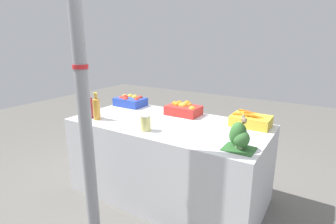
{
  "coord_description": "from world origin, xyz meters",
  "views": [
    {
      "loc": [
        1.26,
        -2.01,
        1.53
      ],
      "look_at": [
        0.0,
        0.0,
        0.87
      ],
      "focal_mm": 28.0,
      "sensor_mm": 36.0,
      "label": 1
    }
  ],
  "objects_px": {
    "broccoli_pile": "(239,136)",
    "pickle_jar": "(146,123)",
    "support_pole": "(81,79)",
    "juice_bottle_amber": "(97,108)",
    "sparrow_bird": "(244,119)",
    "orange_crate": "(183,109)",
    "juice_bottle_ruby": "(89,106)",
    "carrot_crate": "(251,120)",
    "apple_crate": "(130,101)",
    "juice_bottle_cloudy": "(82,105)"
  },
  "relations": [
    {
      "from": "support_pole",
      "to": "juice_bottle_ruby",
      "type": "height_order",
      "value": "support_pole"
    },
    {
      "from": "support_pole",
      "to": "juice_bottle_ruby",
      "type": "bearing_deg",
      "value": 136.05
    },
    {
      "from": "apple_crate",
      "to": "carrot_crate",
      "type": "height_order",
      "value": "apple_crate"
    },
    {
      "from": "pickle_jar",
      "to": "orange_crate",
      "type": "bearing_deg",
      "value": 86.85
    },
    {
      "from": "support_pole",
      "to": "apple_crate",
      "type": "height_order",
      "value": "support_pole"
    },
    {
      "from": "juice_bottle_amber",
      "to": "sparrow_bird",
      "type": "xyz_separation_m",
      "value": [
        1.43,
        0.03,
        0.11
      ]
    },
    {
      "from": "juice_bottle_ruby",
      "to": "juice_bottle_amber",
      "type": "height_order",
      "value": "juice_bottle_ruby"
    },
    {
      "from": "juice_bottle_ruby",
      "to": "broccoli_pile",
      "type": "bearing_deg",
      "value": 1.34
    },
    {
      "from": "support_pole",
      "to": "orange_crate",
      "type": "relative_size",
      "value": 7.35
    },
    {
      "from": "sparrow_bird",
      "to": "broccoli_pile",
      "type": "bearing_deg",
      "value": 51.02
    },
    {
      "from": "juice_bottle_ruby",
      "to": "sparrow_bird",
      "type": "relative_size",
      "value": 2.27
    },
    {
      "from": "support_pole",
      "to": "apple_crate",
      "type": "xyz_separation_m",
      "value": [
        -0.49,
        1.08,
        -0.43
      ]
    },
    {
      "from": "carrot_crate",
      "to": "sparrow_bird",
      "type": "relative_size",
      "value": 2.66
    },
    {
      "from": "support_pole",
      "to": "pickle_jar",
      "type": "distance_m",
      "value": 0.66
    },
    {
      "from": "apple_crate",
      "to": "carrot_crate",
      "type": "distance_m",
      "value": 1.42
    },
    {
      "from": "support_pole",
      "to": "pickle_jar",
      "type": "relative_size",
      "value": 17.95
    },
    {
      "from": "pickle_jar",
      "to": "carrot_crate",
      "type": "bearing_deg",
      "value": 39.46
    },
    {
      "from": "orange_crate",
      "to": "pickle_jar",
      "type": "height_order",
      "value": "pickle_jar"
    },
    {
      "from": "orange_crate",
      "to": "juice_bottle_amber",
      "type": "relative_size",
      "value": 1.27
    },
    {
      "from": "broccoli_pile",
      "to": "juice_bottle_ruby",
      "type": "bearing_deg",
      "value": -178.66
    },
    {
      "from": "carrot_crate",
      "to": "sparrow_bird",
      "type": "height_order",
      "value": "sparrow_bird"
    },
    {
      "from": "carrot_crate",
      "to": "broccoli_pile",
      "type": "height_order",
      "value": "broccoli_pile"
    },
    {
      "from": "carrot_crate",
      "to": "juice_bottle_cloudy",
      "type": "xyz_separation_m",
      "value": [
        -1.54,
        -0.6,
        0.07
      ]
    },
    {
      "from": "orange_crate",
      "to": "sparrow_bird",
      "type": "bearing_deg",
      "value": -36.19
    },
    {
      "from": "juice_bottle_cloudy",
      "to": "pickle_jar",
      "type": "relative_size",
      "value": 2.09
    },
    {
      "from": "support_pole",
      "to": "carrot_crate",
      "type": "relative_size",
      "value": 7.35
    },
    {
      "from": "broccoli_pile",
      "to": "pickle_jar",
      "type": "distance_m",
      "value": 0.8
    },
    {
      "from": "orange_crate",
      "to": "juice_bottle_amber",
      "type": "distance_m",
      "value": 0.88
    },
    {
      "from": "sparrow_bird",
      "to": "juice_bottle_amber",
      "type": "bearing_deg",
      "value": 67.08
    },
    {
      "from": "support_pole",
      "to": "pickle_jar",
      "type": "height_order",
      "value": "support_pole"
    },
    {
      "from": "juice_bottle_cloudy",
      "to": "orange_crate",
      "type": "bearing_deg",
      "value": 36.02
    },
    {
      "from": "juice_bottle_cloudy",
      "to": "carrot_crate",
      "type": "bearing_deg",
      "value": 21.3
    },
    {
      "from": "support_pole",
      "to": "juice_bottle_amber",
      "type": "bearing_deg",
      "value": 129.79
    },
    {
      "from": "juice_bottle_cloudy",
      "to": "apple_crate",
      "type": "bearing_deg",
      "value": 79.25
    },
    {
      "from": "carrot_crate",
      "to": "broccoli_pile",
      "type": "xyz_separation_m",
      "value": [
        0.06,
        -0.56,
        0.04
      ]
    },
    {
      "from": "juice_bottle_cloudy",
      "to": "juice_bottle_amber",
      "type": "height_order",
      "value": "juice_bottle_cloudy"
    },
    {
      "from": "pickle_jar",
      "to": "sparrow_bird",
      "type": "distance_m",
      "value": 0.84
    },
    {
      "from": "juice_bottle_ruby",
      "to": "pickle_jar",
      "type": "xyz_separation_m",
      "value": [
        0.7,
        -0.01,
        -0.05
      ]
    },
    {
      "from": "juice_bottle_ruby",
      "to": "orange_crate",
      "type": "bearing_deg",
      "value": 39.85
    },
    {
      "from": "juice_bottle_ruby",
      "to": "support_pole",
      "type": "bearing_deg",
      "value": -43.95
    },
    {
      "from": "apple_crate",
      "to": "orange_crate",
      "type": "relative_size",
      "value": 1.0
    },
    {
      "from": "sparrow_bird",
      "to": "juice_bottle_ruby",
      "type": "bearing_deg",
      "value": 67.01
    },
    {
      "from": "juice_bottle_cloudy",
      "to": "juice_bottle_ruby",
      "type": "height_order",
      "value": "juice_bottle_cloudy"
    },
    {
      "from": "pickle_jar",
      "to": "sparrow_bird",
      "type": "relative_size",
      "value": 1.09
    },
    {
      "from": "juice_bottle_cloudy",
      "to": "pickle_jar",
      "type": "height_order",
      "value": "juice_bottle_cloudy"
    },
    {
      "from": "apple_crate",
      "to": "orange_crate",
      "type": "height_order",
      "value": "orange_crate"
    },
    {
      "from": "apple_crate",
      "to": "pickle_jar",
      "type": "distance_m",
      "value": 0.92
    },
    {
      "from": "juice_bottle_cloudy",
      "to": "pickle_jar",
      "type": "xyz_separation_m",
      "value": [
        0.8,
        -0.01,
        -0.05
      ]
    },
    {
      "from": "support_pole",
      "to": "broccoli_pile",
      "type": "relative_size",
      "value": 11.43
    },
    {
      "from": "orange_crate",
      "to": "juice_bottle_cloudy",
      "type": "xyz_separation_m",
      "value": [
        -0.84,
        -0.61,
        0.06
      ]
    }
  ]
}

